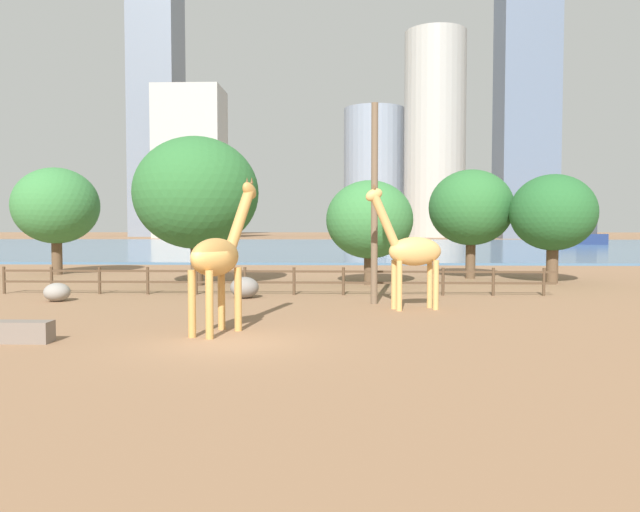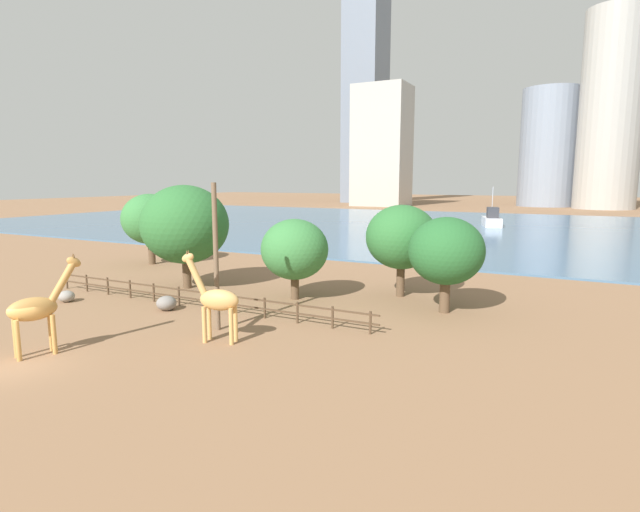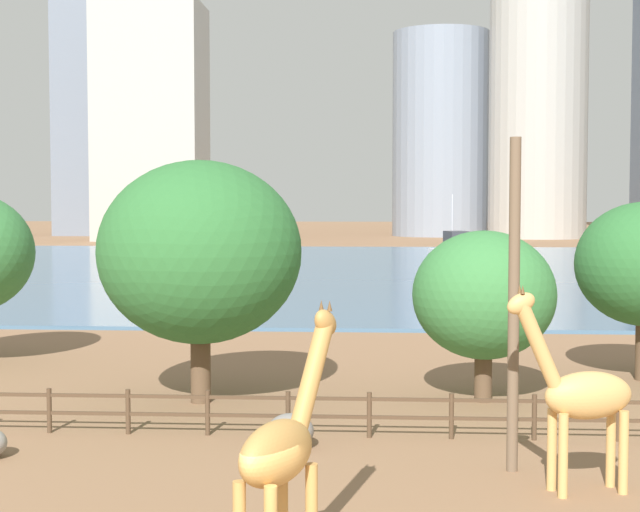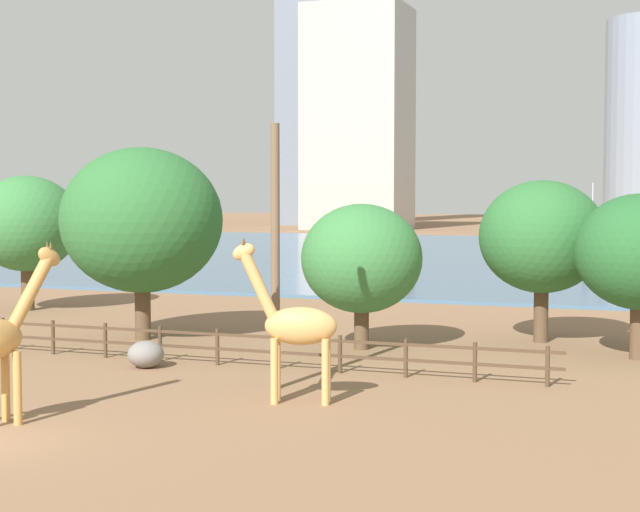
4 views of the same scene
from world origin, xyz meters
name	(u,v)px [view 1 (image 1 of 4)]	position (x,y,z in m)	size (l,w,h in m)	color
ground_plane	(323,246)	(0.00, 80.00, 0.00)	(400.00, 400.00, 0.00)	#8C6647
harbor_water	(322,246)	(0.00, 77.00, 0.10)	(180.00, 86.00, 0.20)	#476B8C
giraffe_tall	(219,257)	(-0.52, 1.56, 2.32)	(1.91, 3.45, 4.83)	#C18C47
giraffe_companion	(411,251)	(5.82, 7.09, 2.28)	(3.19, 1.39, 4.85)	tan
utility_pole	(374,204)	(4.50, 8.80, 4.14)	(0.28, 0.28, 8.29)	brown
boulder_near_fence	(57,292)	(-9.08, 9.12, 0.40)	(1.11, 1.06, 0.80)	gray
boulder_by_pole	(244,287)	(-1.22, 10.64, 0.48)	(1.28, 1.27, 0.96)	gray
feeding_trough	(19,332)	(-5.80, -0.19, 0.30)	(1.80, 0.60, 0.60)	#72665B
enclosure_fence	(273,279)	(-0.11, 12.00, 0.76)	(26.12, 0.14, 1.30)	#4C3826
tree_left_large	(56,206)	(-15.82, 23.57, 4.55)	(5.58, 5.58, 7.08)	brown
tree_center_broad	(369,220)	(4.64, 17.21, 3.57)	(4.77, 4.77, 5.73)	brown
tree_right_tall	(471,208)	(11.04, 21.53, 4.34)	(5.15, 5.15, 6.68)	brown
tree_left_small	(196,193)	(-4.77, 16.50, 5.01)	(6.75, 6.75, 8.06)	brown
tree_right_small	(553,213)	(15.00, 18.48, 3.97)	(4.77, 4.77, 6.14)	brown
boat_ferry	(376,237)	(8.39, 81.28, 1.38)	(4.72, 8.31, 7.07)	silver
boat_tug	(581,237)	(41.94, 85.89, 1.47)	(9.02, 6.00, 3.74)	navy
skyline_tower_needle	(157,95)	(-52.50, 168.60, 42.00)	(13.39, 15.89, 84.00)	slate
skyline_block_central	(527,21)	(49.09, 143.17, 54.25)	(13.82, 12.58, 108.50)	slate
skyline_tower_glass	(191,164)	(-36.66, 144.77, 19.39)	(17.04, 14.12, 38.78)	#ADA89E
skyline_block_left	(374,173)	(12.05, 166.84, 18.65)	(17.58, 17.58, 37.31)	gray
skyline_block_right	(435,136)	(28.43, 158.15, 28.20)	(16.92, 16.92, 56.41)	#ADA89E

